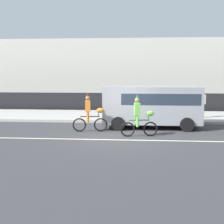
{
  "coord_description": "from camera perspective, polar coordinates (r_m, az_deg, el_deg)",
  "views": [
    {
      "loc": [
        0.72,
        -13.68,
        2.87
      ],
      "look_at": [
        -0.5,
        1.2,
        1.0
      ],
      "focal_mm": 50.0,
      "sensor_mm": 36.0,
      "label": 1
    }
  ],
  "objects": [
    {
      "name": "ground_plane",
      "position": [
        14.0,
        1.63,
        -4.7
      ],
      "size": [
        80.0,
        80.0,
        0.0
      ],
      "primitive_type": "plane",
      "color": "#38383A"
    },
    {
      "name": "road_centre_line",
      "position": [
        13.51,
        1.51,
        -5.11
      ],
      "size": [
        36.0,
        0.14,
        0.01
      ],
      "primitive_type": "cube",
      "color": "beige",
      "rests_on": "ground"
    },
    {
      "name": "sidewalk_curb",
      "position": [
        20.39,
        2.6,
        -0.75
      ],
      "size": [
        60.0,
        5.0,
        0.15
      ],
      "primitive_type": "cube",
      "color": "#ADAAA3",
      "rests_on": "ground"
    },
    {
      "name": "fence_line",
      "position": [
        23.2,
        2.87,
        1.77
      ],
      "size": [
        40.0,
        0.08,
        1.4
      ],
      "primitive_type": "cube",
      "color": "black",
      "rests_on": "ground"
    },
    {
      "name": "building_backdrop",
      "position": [
        31.84,
        -1.05,
        7.3
      ],
      "size": [
        28.0,
        8.0,
        5.91
      ],
      "primitive_type": "cube",
      "color": "beige",
      "rests_on": "ground"
    },
    {
      "name": "parade_cyclist_orange",
      "position": [
        15.34,
        -4.01,
        -0.48
      ],
      "size": [
        1.72,
        0.5,
        1.92
      ],
      "color": "black",
      "rests_on": "ground"
    },
    {
      "name": "parade_cyclist_lime",
      "position": [
        14.16,
        5.05,
        -1.13
      ],
      "size": [
        1.71,
        0.53,
        1.92
      ],
      "color": "black",
      "rests_on": "ground"
    },
    {
      "name": "parked_van_grey",
      "position": [
        16.48,
        7.52,
        1.54
      ],
      "size": [
        5.0,
        2.22,
        2.18
      ],
      "color": "#99999E",
      "rests_on": "ground"
    },
    {
      "name": "pedestrian_onlooker",
      "position": [
        19.81,
        16.26,
        1.47
      ],
      "size": [
        0.32,
        0.2,
        1.62
      ],
      "color": "#33333D",
      "rests_on": "sidewalk_curb"
    }
  ]
}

